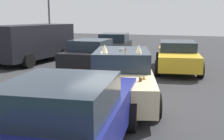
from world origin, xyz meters
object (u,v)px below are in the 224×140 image
(parked_van_behind_right, at_px, (33,41))
(parked_sedan_row_back_far, at_px, (177,56))
(parked_sedan_near_right, at_px, (69,120))
(parked_sedan_behind_left, at_px, (113,46))
(art_car_decorated, at_px, (122,75))
(lot_lamp_post, at_px, (49,17))
(parked_sedan_near_left, at_px, (92,54))

(parked_van_behind_right, height_order, parked_sedan_row_back_far, parked_van_behind_right)
(parked_sedan_near_right, height_order, parked_sedan_row_back_far, parked_sedan_near_right)
(parked_sedan_near_right, distance_m, parked_sedan_behind_left, 12.13)
(art_car_decorated, relative_size, parked_van_behind_right, 0.94)
(art_car_decorated, relative_size, parked_sedan_behind_left, 1.10)
(parked_sedan_row_back_far, relative_size, lot_lamp_post, 1.14)
(art_car_decorated, distance_m, lot_lamp_post, 12.09)
(parked_van_behind_right, bearing_deg, parked_sedan_near_right, 42.94)
(parked_sedan_row_back_far, bearing_deg, art_car_decorated, -21.11)
(art_car_decorated, xyz_separation_m, parked_sedan_row_back_far, (5.16, -1.05, -0.04))
(parked_van_behind_right, relative_size, parked_sedan_near_left, 1.27)
(parked_sedan_near_right, distance_m, parked_sedan_near_left, 8.65)
(parked_van_behind_right, height_order, parked_sedan_behind_left, parked_van_behind_right)
(parked_van_behind_right, distance_m, parked_sedan_behind_left, 4.64)
(parked_sedan_behind_left, bearing_deg, parked_sedan_near_right, 8.11)
(art_car_decorated, distance_m, parked_van_behind_right, 8.33)
(parked_van_behind_right, bearing_deg, parked_sedan_row_back_far, 95.98)
(art_car_decorated, xyz_separation_m, parked_sedan_behind_left, (7.88, 3.03, -0.03))
(parked_van_behind_right, height_order, parked_sedan_near_right, parked_van_behind_right)
(parked_sedan_row_back_far, xyz_separation_m, parked_sedan_near_left, (-0.87, 3.88, 0.01))
(parked_van_behind_right, xyz_separation_m, parked_sedan_near_left, (-0.71, -3.82, -0.44))
(parked_van_behind_right, relative_size, parked_sedan_behind_left, 1.17)
(parked_sedan_near_left, bearing_deg, parked_sedan_near_right, -161.23)
(parked_sedan_near_left, bearing_deg, parked_sedan_behind_left, 1.15)
(parked_sedan_row_back_far, height_order, lot_lamp_post, lot_lamp_post)
(parked_sedan_behind_left, bearing_deg, parked_van_behind_right, -59.15)
(parked_van_behind_right, xyz_separation_m, parked_sedan_near_right, (-8.79, -6.91, -0.40))
(parked_sedan_near_left, bearing_deg, art_car_decorated, -148.78)
(parked_sedan_behind_left, distance_m, lot_lamp_post, 5.36)
(art_car_decorated, height_order, parked_sedan_row_back_far, art_car_decorated)
(parked_sedan_behind_left, relative_size, lot_lamp_post, 1.14)
(parked_van_behind_right, height_order, parked_sedan_near_left, parked_van_behind_right)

